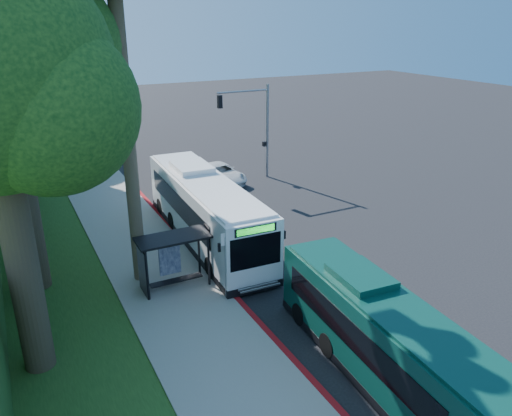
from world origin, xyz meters
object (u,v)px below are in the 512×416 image
bus_shelter (167,252)px  white_bus (205,208)px  teal_bus (387,340)px  pickup (221,173)px

bus_shelter → white_bus: bearing=50.1°
bus_shelter → teal_bus: size_ratio=0.29×
pickup → bus_shelter: bearing=-127.1°
white_bus → pickup: white_bus is taller
bus_shelter → pickup: bus_shelter is taller
white_bus → pickup: bearing=64.0°
white_bus → pickup: 10.39m
white_bus → pickup: size_ratio=2.64×
white_bus → teal_bus: white_bus is taller
bus_shelter → white_bus: (3.46, 4.14, 0.05)m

